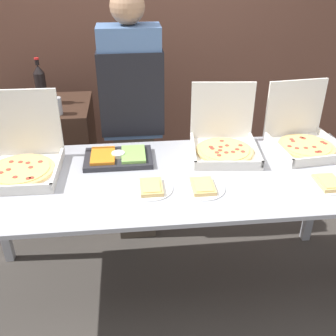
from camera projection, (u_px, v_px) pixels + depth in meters
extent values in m
plane|color=#423D38|center=(168.00, 288.00, 2.68)|extent=(16.00, 16.00, 0.00)
cube|color=brown|center=(148.00, 28.00, 3.45)|extent=(10.00, 0.06, 2.80)
cube|color=#A8AAB2|center=(168.00, 177.00, 2.24)|extent=(2.37, 0.91, 0.02)
cube|color=#A8AAB2|center=(314.00, 193.00, 2.92)|extent=(0.06, 0.06, 0.87)
cube|color=silver|center=(21.00, 174.00, 2.24)|extent=(0.44, 0.44, 0.02)
cube|color=silver|center=(10.00, 189.00, 2.04)|extent=(0.43, 0.02, 0.04)
cube|color=silver|center=(57.00, 167.00, 2.24)|extent=(0.02, 0.43, 0.04)
cube|color=silver|center=(23.00, 123.00, 2.33)|extent=(0.43, 0.02, 0.41)
cylinder|color=#DBB26B|center=(20.00, 171.00, 2.23)|extent=(0.38, 0.38, 0.02)
cylinder|color=#EFCC70|center=(20.00, 169.00, 2.22)|extent=(0.33, 0.33, 0.00)
cylinder|color=#C13D2D|center=(31.00, 167.00, 2.23)|extent=(0.03, 0.03, 0.00)
cylinder|color=#C13D2D|center=(40.00, 162.00, 2.29)|extent=(0.03, 0.03, 0.00)
cylinder|color=#C13D2D|center=(28.00, 163.00, 2.28)|extent=(0.03, 0.03, 0.00)
cylinder|color=#C13D2D|center=(20.00, 162.00, 2.29)|extent=(0.03, 0.03, 0.00)
cylinder|color=#C13D2D|center=(11.00, 162.00, 2.29)|extent=(0.03, 0.03, 0.00)
cylinder|color=#C13D2D|center=(8.00, 169.00, 2.21)|extent=(0.03, 0.03, 0.00)
cylinder|color=#C13D2D|center=(1.00, 173.00, 2.18)|extent=(0.03, 0.03, 0.00)
cylinder|color=#C13D2D|center=(15.00, 177.00, 2.14)|extent=(0.03, 0.03, 0.00)
cylinder|color=#C13D2D|center=(28.00, 178.00, 2.13)|extent=(0.03, 0.03, 0.00)
cylinder|color=#C13D2D|center=(32.00, 178.00, 2.13)|extent=(0.03, 0.03, 0.00)
cube|color=silver|center=(306.00, 149.00, 2.50)|extent=(0.44, 0.44, 0.02)
cube|color=silver|center=(323.00, 159.00, 2.32)|extent=(0.40, 0.06, 0.04)
cube|color=silver|center=(278.00, 148.00, 2.45)|extent=(0.06, 0.40, 0.04)
cube|color=silver|center=(334.00, 142.00, 2.52)|extent=(0.06, 0.40, 0.04)
cube|color=silver|center=(295.00, 108.00, 2.58)|extent=(0.40, 0.06, 0.38)
cylinder|color=#DBB26B|center=(306.00, 147.00, 2.49)|extent=(0.35, 0.35, 0.02)
cylinder|color=#EFCC70|center=(306.00, 145.00, 2.49)|extent=(0.30, 0.30, 0.00)
cylinder|color=#C13D2D|center=(325.00, 143.00, 2.50)|extent=(0.03, 0.03, 0.00)
cylinder|color=#C13D2D|center=(322.00, 142.00, 2.52)|extent=(0.03, 0.03, 0.00)
cylinder|color=#C13D2D|center=(304.00, 138.00, 2.57)|extent=(0.03, 0.03, 0.00)
cylinder|color=#C13D2D|center=(301.00, 138.00, 2.58)|extent=(0.03, 0.03, 0.00)
cylinder|color=#C13D2D|center=(291.00, 139.00, 2.56)|extent=(0.03, 0.03, 0.00)
cylinder|color=#C13D2D|center=(293.00, 141.00, 2.53)|extent=(0.03, 0.03, 0.00)
cylinder|color=#C13D2D|center=(289.00, 146.00, 2.47)|extent=(0.03, 0.03, 0.00)
cylinder|color=#C13D2D|center=(297.00, 148.00, 2.44)|extent=(0.03, 0.03, 0.00)
cylinder|color=#C13D2D|center=(306.00, 148.00, 2.45)|extent=(0.03, 0.03, 0.00)
cylinder|color=#C13D2D|center=(317.00, 152.00, 2.40)|extent=(0.03, 0.03, 0.00)
cylinder|color=#C13D2D|center=(320.00, 151.00, 2.40)|extent=(0.03, 0.03, 0.00)
cylinder|color=#C13D2D|center=(314.00, 147.00, 2.46)|extent=(0.03, 0.03, 0.00)
cube|color=silver|center=(224.00, 154.00, 2.45)|extent=(0.44, 0.44, 0.02)
cube|color=silver|center=(229.00, 164.00, 2.27)|extent=(0.40, 0.06, 0.04)
cube|color=silver|center=(193.00, 149.00, 2.44)|extent=(0.06, 0.40, 0.04)
cube|color=silver|center=(256.00, 149.00, 2.44)|extent=(0.06, 0.40, 0.04)
cube|color=silver|center=(222.00, 111.00, 2.53)|extent=(0.40, 0.06, 0.38)
cylinder|color=#DBB26B|center=(224.00, 151.00, 2.44)|extent=(0.35, 0.35, 0.02)
cylinder|color=#EFCC70|center=(225.00, 149.00, 2.44)|extent=(0.31, 0.31, 0.00)
cylinder|color=#C13D2D|center=(237.00, 149.00, 2.43)|extent=(0.03, 0.03, 0.00)
cylinder|color=#C13D2D|center=(240.00, 145.00, 2.48)|extent=(0.03, 0.03, 0.00)
cylinder|color=#C13D2D|center=(227.00, 145.00, 2.48)|extent=(0.03, 0.03, 0.00)
cylinder|color=#C13D2D|center=(222.00, 141.00, 2.54)|extent=(0.03, 0.03, 0.00)
cylinder|color=#C13D2D|center=(221.00, 147.00, 2.46)|extent=(0.03, 0.03, 0.00)
cylinder|color=#C13D2D|center=(211.00, 147.00, 2.46)|extent=(0.03, 0.03, 0.00)
cylinder|color=#C13D2D|center=(212.00, 148.00, 2.44)|extent=(0.03, 0.03, 0.00)
cylinder|color=#C13D2D|center=(220.00, 150.00, 2.42)|extent=(0.03, 0.03, 0.00)
cylinder|color=#C13D2D|center=(217.00, 152.00, 2.39)|extent=(0.03, 0.03, 0.00)
cylinder|color=#C13D2D|center=(219.00, 155.00, 2.36)|extent=(0.03, 0.03, 0.00)
cylinder|color=#C13D2D|center=(226.00, 152.00, 2.39)|extent=(0.03, 0.03, 0.00)
cylinder|color=#C13D2D|center=(233.00, 152.00, 2.40)|extent=(0.03, 0.03, 0.00)
cylinder|color=#C13D2D|center=(243.00, 152.00, 2.40)|extent=(0.03, 0.03, 0.00)
cylinder|color=white|center=(328.00, 185.00, 2.15)|extent=(0.21, 0.21, 0.01)
cube|color=#DBB26B|center=(328.00, 183.00, 2.14)|extent=(0.12, 0.17, 0.02)
cube|color=#EFCC70|center=(330.00, 182.00, 2.12)|extent=(0.09, 0.12, 0.01)
cylinder|color=white|center=(203.00, 188.00, 2.12)|extent=(0.24, 0.24, 0.01)
cube|color=#DBB26B|center=(203.00, 186.00, 2.11)|extent=(0.12, 0.17, 0.02)
cube|color=#EFCC70|center=(203.00, 186.00, 2.09)|extent=(0.09, 0.12, 0.01)
cylinder|color=white|center=(151.00, 189.00, 2.11)|extent=(0.23, 0.23, 0.01)
cube|color=#DBB26B|center=(151.00, 187.00, 2.10)|extent=(0.12, 0.17, 0.02)
cube|color=#EFCC70|center=(151.00, 186.00, 2.09)|extent=(0.09, 0.12, 0.01)
cube|color=#28282D|center=(118.00, 158.00, 2.39)|extent=(0.41, 0.27, 0.03)
cube|color=orange|center=(103.00, 156.00, 2.37)|extent=(0.14, 0.21, 0.02)
cube|color=#8CC65B|center=(133.00, 154.00, 2.38)|extent=(0.14, 0.21, 0.02)
cylinder|color=white|center=(118.00, 154.00, 2.37)|extent=(0.08, 0.08, 0.02)
cube|color=#382319|center=(46.00, 163.00, 3.19)|extent=(0.80, 0.59, 0.98)
cylinder|color=black|center=(41.00, 88.00, 2.93)|extent=(0.08, 0.08, 0.23)
cone|color=black|center=(38.00, 69.00, 2.86)|extent=(0.08, 0.08, 0.06)
cylinder|color=black|center=(37.00, 62.00, 2.83)|extent=(0.03, 0.03, 0.04)
cylinder|color=red|center=(36.00, 59.00, 2.82)|extent=(0.03, 0.03, 0.01)
cylinder|color=silver|center=(57.00, 106.00, 2.77)|extent=(0.07, 0.07, 0.12)
cylinder|color=silver|center=(56.00, 98.00, 2.74)|extent=(0.06, 0.06, 0.00)
cube|color=#473D33|center=(136.00, 185.00, 3.00)|extent=(0.28, 0.20, 0.87)
cube|color=#4C6B99|center=(131.00, 83.00, 2.61)|extent=(0.40, 0.22, 0.73)
cube|color=black|center=(131.00, 91.00, 2.64)|extent=(0.42, 0.24, 0.55)
sphere|color=#9E7556|center=(127.00, 6.00, 2.37)|extent=(0.22, 0.22, 0.22)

